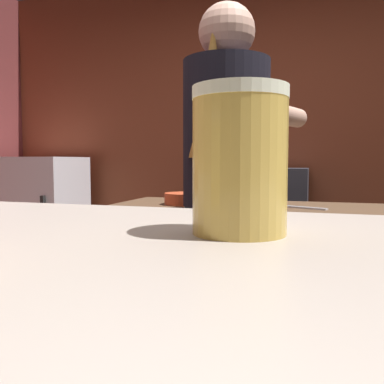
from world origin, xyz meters
TOP-DOWN VIEW (x-y plane):
  - wall_back at (0.00, 2.20)m, footprint 5.20×0.10m
  - prep_counter at (0.35, 0.73)m, footprint 2.10×0.60m
  - back_shelf at (-0.20, 1.92)m, footprint 0.90×0.36m
  - mini_fridge at (-2.03, 1.75)m, footprint 0.65×0.58m
  - bartender at (-0.03, 0.28)m, footprint 0.50×0.55m
  - mixing_bowl at (-0.33, 0.69)m, footprint 0.21×0.21m
  - chefs_knife at (0.25, 0.68)m, footprint 0.23×0.12m
  - pint_glass_far at (0.26, -0.95)m, footprint 0.08×0.08m
  - bottle_olive_oil at (-0.42, 1.93)m, footprint 0.07×0.07m
  - bottle_soy at (-0.30, 1.95)m, footprint 0.06×0.06m

SIDE VIEW (x-z plane):
  - prep_counter at x=0.35m, z-range 0.00..0.90m
  - back_shelf at x=-0.20m, z-range 0.00..1.07m
  - mini_fridge at x=-2.03m, z-range 0.00..1.16m
  - chefs_knife at x=0.25m, z-range 0.90..0.91m
  - mixing_bowl at x=-0.33m, z-range 0.90..0.96m
  - bartender at x=-0.03m, z-range 0.14..1.87m
  - pint_glass_far at x=0.26m, z-range 1.06..1.19m
  - bottle_soy at x=-0.30m, z-range 1.05..1.24m
  - bottle_olive_oil at x=-0.42m, z-range 1.05..1.25m
  - wall_back at x=0.00m, z-range 0.00..2.70m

